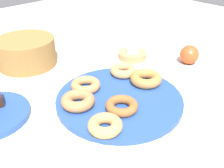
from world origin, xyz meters
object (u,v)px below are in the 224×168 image
object	(u,v)px
donut_2	(147,79)
donut_4	(86,85)
donut_3	(105,125)
tealight	(133,50)
donut_5	(78,101)
apple	(190,55)
donut_1	(123,70)
basket	(26,52)
donut_0	(122,106)
donut_plate	(119,99)
candle_holder	(132,55)

from	to	relation	value
donut_2	donut_4	bearing A→B (deg)	146.09
donut_3	tealight	bearing A→B (deg)	34.06
donut_5	apple	size ratio (longest dim) A/B	1.34
donut_1	basket	distance (m)	0.36
donut_3	donut_4	bearing A→B (deg)	64.82
donut_5	basket	xyz separation A→B (m)	(0.04, 0.35, 0.02)
donut_1	apple	xyz separation A→B (m)	(0.25, -0.09, 0.01)
donut_0	donut_1	distance (m)	0.19
basket	apple	distance (m)	0.58
donut_1	donut_4	xyz separation A→B (m)	(-0.14, 0.01, -0.00)
donut_plate	donut_0	xyz separation A→B (m)	(-0.04, -0.05, 0.02)
donut_4	donut_3	bearing A→B (deg)	-115.18
donut_plate	donut_5	bearing A→B (deg)	155.80
donut_3	apple	distance (m)	0.48
donut_plate	apple	world-z (taller)	apple
candle_holder	basket	distance (m)	0.39
donut_1	donut_5	world-z (taller)	donut_5
donut_2	candle_holder	size ratio (longest dim) A/B	0.90
donut_4	basket	world-z (taller)	basket
basket	tealight	bearing A→B (deg)	-35.52
donut_4	donut_0	bearing A→B (deg)	-88.65
tealight	apple	xyz separation A→B (m)	(0.11, -0.18, 0.00)
donut_0	donut_3	bearing A→B (deg)	-160.91
donut_2	donut_3	xyz separation A→B (m)	(-0.24, -0.07, -0.00)
donut_4	basket	distance (m)	0.30
donut_1	donut_2	distance (m)	0.09
donut_plate	tealight	bearing A→B (deg)	35.32
candle_holder	tealight	xyz separation A→B (m)	(0.00, 0.00, 0.02)
donut_2	donut_5	xyz separation A→B (m)	(-0.22, 0.05, 0.00)
apple	basket	bearing A→B (deg)	136.74
donut_3	basket	size ratio (longest dim) A/B	0.41
donut_2	basket	bearing A→B (deg)	114.78
donut_1	donut_2	size ratio (longest dim) A/B	0.88
apple	donut_4	bearing A→B (deg)	165.20
donut_plate	donut_2	distance (m)	0.12
donut_2	basket	world-z (taller)	basket
donut_5	tealight	world-z (taller)	donut_5
tealight	basket	xyz separation A→B (m)	(-0.31, 0.22, 0.02)
donut_3	apple	xyz separation A→B (m)	(0.48, 0.07, 0.01)
donut_plate	basket	distance (m)	0.40
donut_0	donut_2	xyz separation A→B (m)	(0.15, 0.04, 0.00)
apple	tealight	bearing A→B (deg)	122.40
donut_plate	donut_2	xyz separation A→B (m)	(0.11, -0.00, 0.02)
donut_4	candle_holder	xyz separation A→B (m)	(0.28, 0.07, -0.02)
tealight	donut_5	bearing A→B (deg)	-160.59
donut_4	donut_plate	bearing A→B (deg)	-67.96
donut_3	tealight	distance (m)	0.44
donut_1	donut_3	xyz separation A→B (m)	(-0.23, -0.16, 0.00)
donut_plate	candle_holder	bearing A→B (deg)	35.32
donut_0	apple	distance (m)	0.39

